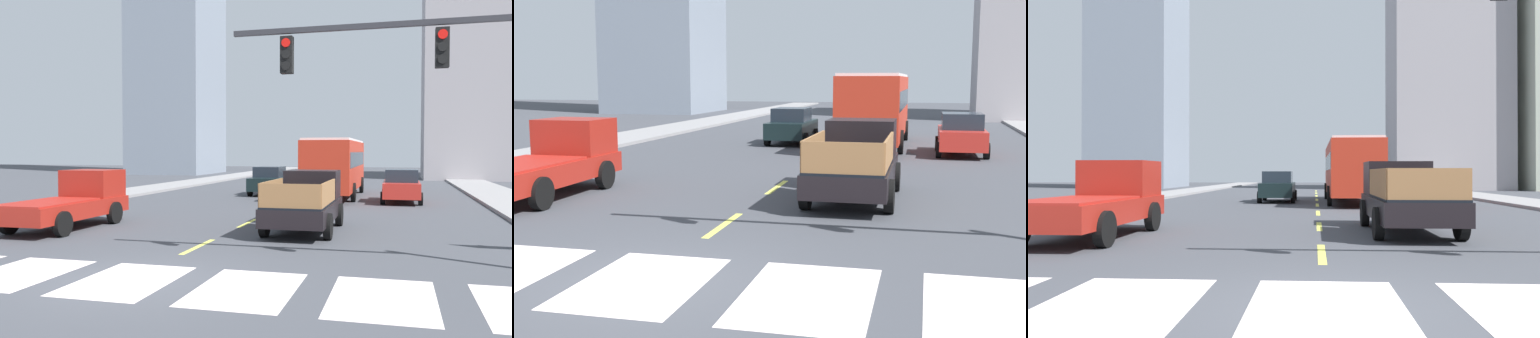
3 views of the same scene
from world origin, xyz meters
The scene contains 18 objects.
ground_plane centered at (0.00, 0.00, 0.00)m, with size 160.00×160.00×0.00m, color #404249.
sidewalk_left centered at (-11.02, 18.00, 0.07)m, with size 3.19×110.00×0.15m, color gray.
crosswalk_stripe_2 centered at (-2.55, 0.00, 0.00)m, with size 1.89×2.96×0.01m, color silver.
crosswalk_stripe_3 centered at (0.00, 0.00, 0.00)m, with size 1.89×2.96×0.01m, color silver.
lane_dash_0 centered at (0.00, 4.00, 0.00)m, with size 0.16×2.40×0.01m, color #D7D552.
lane_dash_1 centered at (0.00, 9.00, 0.00)m, with size 0.16×2.40×0.01m, color #D7D552.
lane_dash_2 centered at (0.00, 14.00, 0.00)m, with size 0.16×2.40×0.01m, color #D7D552.
lane_dash_3 centered at (0.00, 19.00, 0.00)m, with size 0.16×2.40×0.01m, color #D7D552.
lane_dash_4 centered at (0.00, 24.00, 0.00)m, with size 0.16×2.40×0.01m, color #D7D552.
lane_dash_5 centered at (0.00, 29.00, 0.00)m, with size 0.16×2.40×0.01m, color #D7D552.
lane_dash_6 centered at (0.00, 34.00, 0.00)m, with size 0.16×2.40×0.01m, color #D7D552.
lane_dash_7 centered at (0.00, 39.00, 0.00)m, with size 0.16×2.40×0.01m, color #D7D552.
pickup_stakebed centered at (2.36, 8.06, 0.94)m, with size 2.18×5.20×1.96m.
pickup_dark centered at (-5.64, 6.54, 0.92)m, with size 2.18×5.20×1.96m.
city_bus centered at (1.85, 21.31, 1.95)m, with size 2.72×10.80×3.32m.
sedan_near_left centered at (5.52, 18.64, 0.86)m, with size 2.02×4.40×1.72m.
sedan_mid centered at (-2.20, 21.69, 0.86)m, with size 2.02×4.40×1.72m.
block_mid_right centered at (13.08, 43.94, 10.51)m, with size 11.01×7.29×21.02m, color #9B959A.
Camera 3 is at (-0.14, -5.74, 1.60)m, focal length 34.13 mm.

